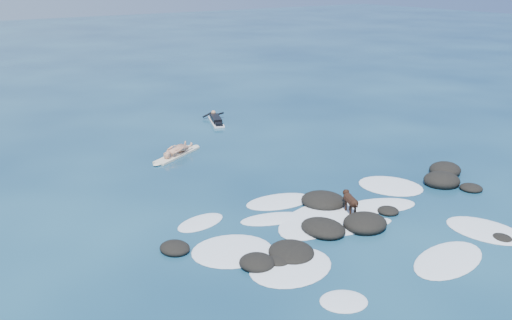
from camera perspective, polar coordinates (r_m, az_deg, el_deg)
ground at (r=17.91m, az=9.38°, el=-5.66°), size 160.00×160.00×0.00m
reef_rocks at (r=18.01m, az=10.93°, el=-5.21°), size 12.59×7.42×0.58m
breaking_foam at (r=17.19m, az=8.36°, el=-6.63°), size 9.85×7.46×0.12m
standing_surfer_rig at (r=23.33m, az=-7.96°, el=2.02°), size 2.86×1.68×1.75m
paddling_surfer_rig at (r=28.44m, az=-4.04°, el=4.04°), size 1.50×2.45×0.43m
dog at (r=17.95m, az=9.39°, el=-3.96°), size 0.55×1.07×0.71m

